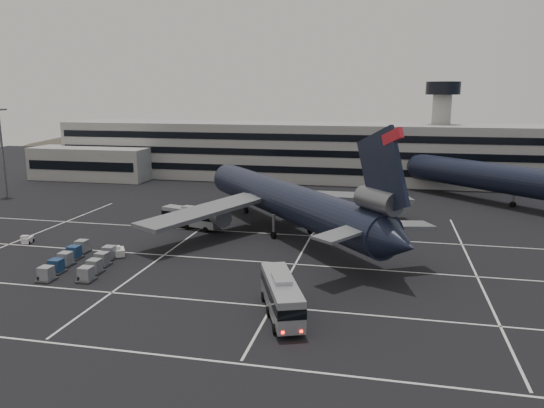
{
  "coord_description": "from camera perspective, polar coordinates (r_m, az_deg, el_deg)",
  "views": [
    {
      "loc": [
        22.98,
        -59.76,
        21.53
      ],
      "look_at": [
        6.16,
        16.7,
        5.0
      ],
      "focal_mm": 35.0,
      "sensor_mm": 36.0,
      "label": 1
    }
  ],
  "objects": [
    {
      "name": "tug_a",
      "position": [
        84.99,
        -24.82,
        -3.5
      ],
      "size": [
        1.57,
        2.13,
        1.23
      ],
      "rotation": [
        0.0,
        0.0,
        0.23
      ],
      "color": "silver",
      "rests_on": "ground"
    },
    {
      "name": "bus_far",
      "position": [
        86.33,
        -8.7,
        -1.32
      ],
      "size": [
        10.42,
        5.01,
        3.58
      ],
      "rotation": [
        0.0,
        0.0,
        1.3
      ],
      "color": "#9C9DA4",
      "rests_on": "ground"
    },
    {
      "name": "trijet_far",
      "position": [
        109.77,
        25.1,
        2.36
      ],
      "size": [
        44.92,
        44.36,
        18.08
      ],
      "rotation": [
        0.0,
        0.0,
        0.79
      ],
      "color": "black",
      "rests_on": "ground"
    },
    {
      "name": "uld_cluster",
      "position": [
        71.0,
        -19.95,
        -5.76
      ],
      "size": [
        8.92,
        13.37,
        1.73
      ],
      "rotation": [
        0.0,
        0.0,
        0.2
      ],
      "color": "#2D2D30",
      "rests_on": "ground"
    },
    {
      "name": "ground",
      "position": [
        67.55,
        -8.23,
        -6.79
      ],
      "size": [
        260.0,
        260.0,
        0.0
      ],
      "primitive_type": "plane",
      "color": "black",
      "rests_on": "ground"
    },
    {
      "name": "bus_near",
      "position": [
        52.46,
        1.04,
        -9.7
      ],
      "size": [
        6.51,
        11.57,
        4.02
      ],
      "rotation": [
        0.0,
        0.0,
        0.36
      ],
      "color": "#9C9DA4",
      "rests_on": "ground"
    },
    {
      "name": "lane_markings",
      "position": [
        67.88,
        -7.26,
        -6.67
      ],
      "size": [
        90.0,
        55.62,
        0.01
      ],
      "color": "silver",
      "rests_on": "ground"
    },
    {
      "name": "terminal",
      "position": [
        134.25,
        1.2,
        5.68
      ],
      "size": [
        125.0,
        26.0,
        24.0
      ],
      "color": "gray",
      "rests_on": "ground"
    },
    {
      "name": "hills",
      "position": [
        232.26,
        11.06,
        3.39
      ],
      "size": [
        352.0,
        180.0,
        44.0
      ],
      "color": "#38332B",
      "rests_on": "ground"
    },
    {
      "name": "trijet_main",
      "position": [
        81.31,
        1.71,
        0.37
      ],
      "size": [
        41.31,
        47.94,
        18.08
      ],
      "rotation": [
        0.0,
        0.0,
        0.68
      ],
      "color": "black",
      "rests_on": "ground"
    },
    {
      "name": "lightpole_left",
      "position": [
        123.11,
        -27.12,
        6.1
      ],
      "size": [
        2.4,
        2.4,
        18.28
      ],
      "color": "slate",
      "rests_on": "ground"
    },
    {
      "name": "tug_b",
      "position": [
        74.04,
        -16.08,
        -4.94
      ],
      "size": [
        2.37,
        2.64,
        1.46
      ],
      "rotation": [
        0.0,
        0.0,
        0.57
      ],
      "color": "silver",
      "rests_on": "ground"
    }
  ]
}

